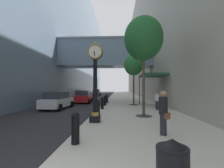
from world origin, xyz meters
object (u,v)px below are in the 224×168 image
(car_white_near, at_px, (57,101))
(car_red_mid, at_px, (84,97))
(car_grey_far, at_px, (97,92))
(pedestrian_walking, at_px, (163,112))
(street_clock, at_px, (95,78))
(bollard_fifth, at_px, (105,100))
(bollard_nearest, at_px, (75,127))
(bollard_sixth, at_px, (107,98))
(pedestrian_by_clock, at_px, (157,100))
(bollard_third, at_px, (98,107))
(bollard_fourth, at_px, (102,103))
(street_tree_mid_near, at_px, (134,65))
(street_tree_near, at_px, (143,39))

(car_white_near, bearing_deg, car_red_mid, 78.63)
(car_red_mid, height_order, car_grey_far, car_grey_far)
(pedestrian_walking, relative_size, car_grey_far, 0.42)
(street_clock, relative_size, bollard_fifth, 4.16)
(car_white_near, height_order, car_grey_far, car_grey_far)
(pedestrian_walking, xyz_separation_m, car_white_near, (-7.71, 8.34, -0.29))
(bollard_nearest, xyz_separation_m, bollard_sixth, (0.00, 14.00, 0.00))
(bollard_sixth, height_order, pedestrian_by_clock, pedestrian_by_clock)
(bollard_nearest, relative_size, bollard_sixth, 1.00)
(bollard_third, height_order, bollard_fifth, same)
(bollard_nearest, xyz_separation_m, bollard_fourth, (0.00, 8.40, 0.00))
(bollard_fifth, distance_m, street_tree_mid_near, 5.05)
(pedestrian_walking, bearing_deg, bollard_fourth, 113.86)
(pedestrian_by_clock, bearing_deg, pedestrian_walking, -102.16)
(street_tree_near, xyz_separation_m, pedestrian_by_clock, (1.64, 3.05, -4.35))
(bollard_fifth, bearing_deg, bollard_fourth, -90.00)
(car_red_mid, relative_size, car_grey_far, 0.99)
(street_tree_near, xyz_separation_m, car_red_mid, (-6.42, 10.14, -4.52))
(street_tree_mid_near, relative_size, car_grey_far, 1.36)
(car_grey_far, bearing_deg, bollard_fourth, -80.69)
(pedestrian_by_clock, xyz_separation_m, car_white_near, (-9.25, 1.20, -0.20))
(bollard_fifth, distance_m, car_white_near, 4.82)
(bollard_nearest, relative_size, car_white_near, 0.25)
(bollard_fourth, distance_m, bollard_fifth, 2.80)
(street_clock, bearing_deg, bollard_third, 93.77)
(bollard_nearest, height_order, pedestrian_by_clock, pedestrian_by_clock)
(bollard_fourth, distance_m, car_white_near, 4.58)
(car_white_near, distance_m, car_grey_far, 26.32)
(street_tree_near, bearing_deg, car_red_mid, 122.33)
(bollard_nearest, xyz_separation_m, bollard_fifth, (0.00, 11.20, 0.00))
(bollard_third, relative_size, bollard_fourth, 1.00)
(car_white_near, height_order, car_red_mid, car_red_mid)
(bollard_nearest, distance_m, street_tree_mid_near, 12.92)
(car_white_near, bearing_deg, bollard_fifth, 21.85)
(street_tree_near, xyz_separation_m, car_grey_far, (-7.62, 30.57, -4.51))
(pedestrian_by_clock, height_order, car_white_near, pedestrian_by_clock)
(bollard_third, bearing_deg, car_grey_far, 98.46)
(car_red_mid, distance_m, car_grey_far, 20.46)
(street_clock, height_order, car_white_near, street_clock)
(car_red_mid, bearing_deg, street_clock, -74.03)
(car_white_near, bearing_deg, car_grey_far, 90.02)
(street_tree_mid_near, bearing_deg, pedestrian_by_clock, -66.05)
(bollard_nearest, height_order, bollard_sixth, same)
(bollard_third, distance_m, car_white_near, 5.87)
(car_grey_far, bearing_deg, street_tree_mid_near, -72.27)
(street_clock, xyz_separation_m, bollard_fifth, (-0.15, 7.91, -1.88))
(bollard_fifth, bearing_deg, bollard_third, -90.00)
(bollard_nearest, distance_m, pedestrian_walking, 3.43)
(street_tree_mid_near, height_order, car_white_near, street_tree_mid_near)
(bollard_sixth, relative_size, pedestrian_by_clock, 0.67)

